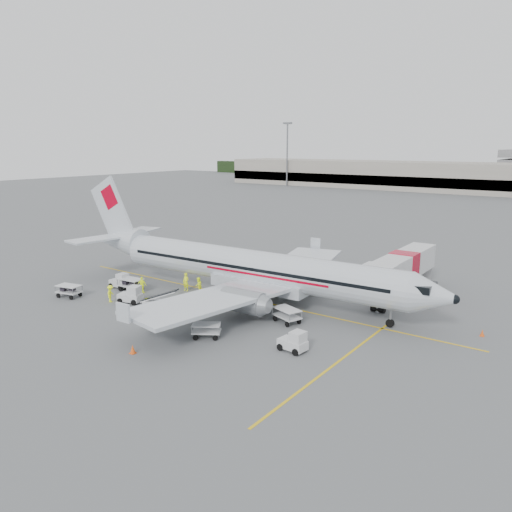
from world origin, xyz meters
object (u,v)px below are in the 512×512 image
Objects in this scene: tug_mid at (130,294)px; tug_fore at (293,340)px; belt_loader at (161,296)px; jet_bridge at (403,275)px; tug_aft at (120,280)px; aircraft at (254,244)px.

tug_fore is at bearing -19.99° from tug_mid.
jet_bridge is at bearing 26.28° from belt_loader.
tug_mid is at bearing -33.14° from tug_aft.
aircraft is at bearing 33.52° from belt_loader.
belt_loader reaches higher than tug_fore.
tug_aft is (-23.05, 3.33, 0.00)m from tug_fore.
jet_bridge is 8.12× the size of tug_aft.
aircraft is 9.18× the size of belt_loader.
jet_bridge is 17.76m from tug_fore.
tug_fore is at bearing -12.01° from tug_aft.
aircraft reaches higher than tug_mid.
tug_mid is 1.05× the size of tug_aft.
jet_bridge is 3.85× the size of belt_loader.
belt_loader is at bearing -179.26° from tug_fore.
tug_fore is at bearing -23.66° from belt_loader.
tug_aft is (-13.68, -4.76, -4.63)m from aircraft.
tug_mid is 5.54m from tug_aft.
belt_loader is at bearing -130.11° from aircraft.
tug_mid is (-3.57, -0.60, -0.34)m from belt_loader.
tug_aft is (-4.83, 2.72, -0.04)m from tug_mid.
aircraft is 9.66m from belt_loader.
jet_bridge is (11.01, 9.54, -3.26)m from aircraft.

